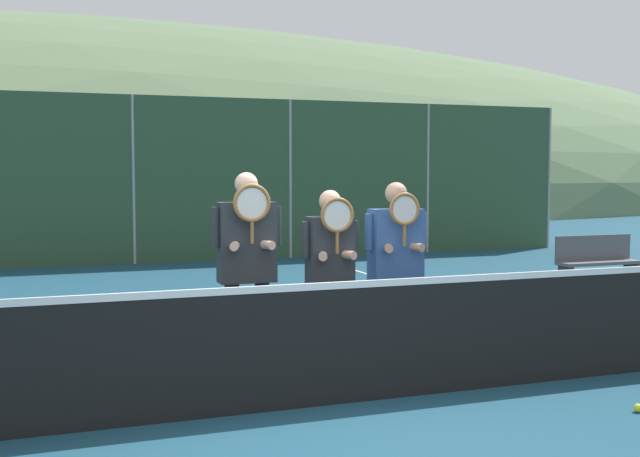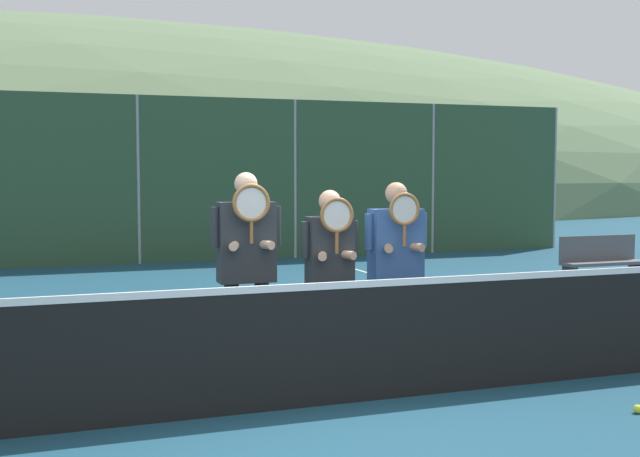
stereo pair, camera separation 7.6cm
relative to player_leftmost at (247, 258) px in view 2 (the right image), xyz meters
name	(u,v)px [view 2 (the right image)]	position (x,y,z in m)	size (l,w,h in m)	color
ground_plane	(303,408)	(0.22, -0.91, -1.11)	(120.00, 120.00, 0.00)	navy
hill_distant	(67,200)	(0.22, 46.40, -1.11)	(106.31, 59.06, 20.67)	#5B7551
clubhouse_building	(54,172)	(-1.23, 16.24, 0.73)	(15.78, 5.50, 3.64)	beige
fence_back	(138,180)	(0.22, 9.51, 0.58)	(19.85, 0.06, 3.38)	gray
tennis_net	(303,344)	(0.22, -0.91, -0.60)	(10.11, 0.09, 1.09)	gray
court_line_right_sideline	(503,315)	(3.98, 2.09, -1.11)	(0.05, 16.00, 0.01)	white
player_leftmost	(247,258)	(0.00, 0.00, 0.00)	(0.63, 0.34, 1.87)	#232838
player_center_left	(330,268)	(0.74, -0.11, -0.11)	(0.54, 0.34, 1.71)	#232838
player_center_right	(396,259)	(1.42, -0.07, -0.06)	(0.63, 0.34, 1.77)	#56565B
car_left_of_center	(91,214)	(-0.55, 11.89, -0.23)	(4.19, 1.90, 1.73)	black
car_center	(305,212)	(4.44, 11.62, -0.24)	(4.43, 1.93, 1.69)	black
bench_courtside	(602,261)	(6.67, 3.52, -0.66)	(1.43, 0.36, 0.85)	#515156
tennis_ball_on_court	(638,409)	(2.62, -1.92, -1.08)	(0.07, 0.07, 0.07)	#CCDB33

